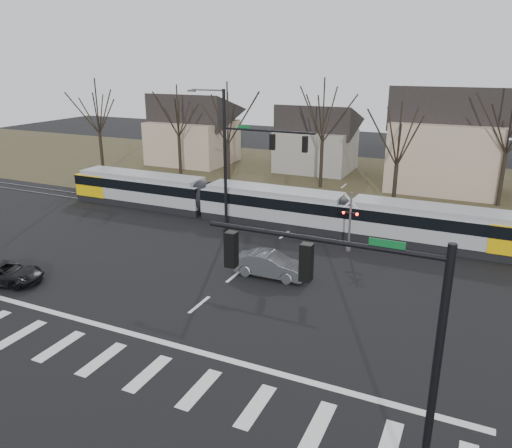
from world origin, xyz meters
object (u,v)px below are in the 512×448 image
at_px(tram, 272,204).
at_px(sedan, 270,265).
at_px(suv, 4,273).
at_px(rail_crossing_signal, 350,224).

relative_size(tram, sedan, 8.35).
bearing_deg(sedan, suv, 116.94).
distance_m(tram, rail_crossing_signal, 7.63).
xyz_separation_m(tram, suv, (-9.49, -16.32, -0.91)).
height_order(sedan, suv, sedan).
relative_size(sedan, rail_crossing_signal, 1.10).
xyz_separation_m(sedan, rail_crossing_signal, (3.09, 5.93, 1.17)).
xyz_separation_m(suv, rail_crossing_signal, (16.40, 13.12, 1.28)).
bearing_deg(suv, sedan, -78.57).
bearing_deg(sedan, tram, 21.32).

